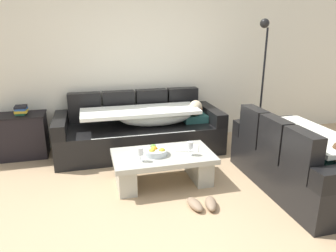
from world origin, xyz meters
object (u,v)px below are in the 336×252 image
at_px(couch_along_wall, 142,130).
at_px(side_cabinet, 21,136).
at_px(wine_glass_near_right, 190,146).
at_px(open_magazine, 187,148).
at_px(fruit_bowl, 156,151).
at_px(couch_near_window, 299,161).
at_px(floor_lamp, 262,74).
at_px(book_stack_on_cabinet, 21,110).
at_px(pair_of_shoes, 203,204).
at_px(coffee_table, 163,165).
at_px(wine_glass_near_left, 140,152).

relative_size(couch_along_wall, side_cabinet, 3.39).
bearing_deg(wine_glass_near_right, open_magazine, 82.43).
distance_m(fruit_bowl, wine_glass_near_right, 0.42).
height_order(couch_near_window, floor_lamp, floor_lamp).
relative_size(book_stack_on_cabinet, pair_of_shoes, 0.59).
xyz_separation_m(wine_glass_near_right, floor_lamp, (1.58, 1.19, 0.62)).
height_order(couch_along_wall, coffee_table, couch_along_wall).
bearing_deg(wine_glass_near_left, couch_along_wall, 79.04).
height_order(coffee_table, pair_of_shoes, coffee_table).
bearing_deg(fruit_bowl, book_stack_on_cabinet, 141.57).
xyz_separation_m(couch_near_window, floor_lamp, (0.37, 1.59, 0.78)).
xyz_separation_m(couch_along_wall, fruit_bowl, (-0.04, -1.09, 0.09)).
relative_size(couch_along_wall, book_stack_on_cabinet, 11.93).
bearing_deg(couch_along_wall, couch_near_window, -45.43).
bearing_deg(open_magazine, floor_lamp, 53.71).
xyz_separation_m(wine_glass_near_right, side_cabinet, (-2.10, 1.43, -0.17)).
bearing_deg(side_cabinet, pair_of_shoes, -43.49).
height_order(fruit_bowl, wine_glass_near_right, wine_glass_near_right).
relative_size(wine_glass_near_left, floor_lamp, 0.09).
height_order(wine_glass_near_right, pair_of_shoes, wine_glass_near_right).
distance_m(couch_near_window, floor_lamp, 1.81).
relative_size(couch_near_window, coffee_table, 1.46).
relative_size(couch_along_wall, floor_lamp, 1.25).
bearing_deg(book_stack_on_cabinet, open_magazine, -30.39).
bearing_deg(couch_near_window, side_cabinet, 61.23).
bearing_deg(couch_near_window, open_magazine, 63.06).
bearing_deg(fruit_bowl, open_magazine, 12.93).
height_order(wine_glass_near_left, open_magazine, wine_glass_near_left).
relative_size(open_magazine, floor_lamp, 0.14).
xyz_separation_m(couch_along_wall, pair_of_shoes, (0.33, -1.74, -0.28)).
bearing_deg(wine_glass_near_left, floor_lamp, 29.28).
bearing_deg(open_magazine, pair_of_shoes, -72.81).
relative_size(coffee_table, pair_of_shoes, 3.46).
height_order(wine_glass_near_right, open_magazine, wine_glass_near_right).
bearing_deg(coffee_table, floor_lamp, 29.71).
distance_m(fruit_bowl, pair_of_shoes, 0.84).
distance_m(couch_near_window, side_cabinet, 3.78).
bearing_deg(wine_glass_near_left, side_cabinet, 135.91).
bearing_deg(book_stack_on_cabinet, side_cabinet, -175.74).
xyz_separation_m(wine_glass_near_left, side_cabinet, (-1.51, 1.46, -0.17)).
bearing_deg(wine_glass_near_right, couch_along_wall, 106.63).
relative_size(fruit_bowl, side_cabinet, 0.39).
relative_size(couch_along_wall, coffee_table, 2.03).
distance_m(wine_glass_near_left, book_stack_on_cabinet, 2.08).
bearing_deg(pair_of_shoes, open_magazine, 85.74).
distance_m(wine_glass_near_right, pair_of_shoes, 0.71).
distance_m(coffee_table, pair_of_shoes, 0.74).
xyz_separation_m(coffee_table, pair_of_shoes, (0.27, -0.66, -0.19)).
relative_size(fruit_bowl, book_stack_on_cabinet, 1.37).
relative_size(couch_along_wall, open_magazine, 8.71).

